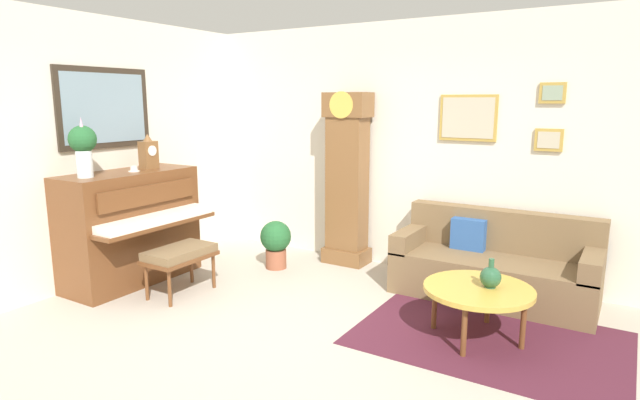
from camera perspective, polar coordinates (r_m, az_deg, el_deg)
ground_plane at (r=4.40m, az=-4.17°, el=-15.92°), size 6.40×6.00×0.10m
wall_left at (r=5.88m, az=-25.46°, el=4.74°), size 0.13×4.90×2.80m
wall_back at (r=6.06m, az=9.13°, el=5.73°), size 5.30×0.13×2.80m
area_rug at (r=4.65m, az=17.97°, el=-14.18°), size 2.10×1.50×0.01m
piano at (r=5.91m, az=-19.93°, el=-2.75°), size 0.87×1.44×1.20m
piano_bench at (r=5.42m, az=-15.08°, el=-5.84°), size 0.42×0.70×0.48m
grandfather_clock at (r=6.14m, az=2.99°, el=1.80°), size 0.52×0.34×2.03m
couch at (r=5.48m, az=18.53°, el=-6.88°), size 1.90×0.80×0.84m
coffee_table at (r=4.47m, az=16.95°, el=-9.48°), size 0.88×0.88×0.44m
mantel_clock at (r=5.97m, az=-18.27°, el=4.90°), size 0.13×0.18×0.38m
flower_vase at (r=5.49m, az=-24.53°, el=5.50°), size 0.26×0.26×0.58m
teacup at (r=5.79m, az=-19.70°, el=3.18°), size 0.12×0.12×0.06m
green_jug at (r=4.45m, az=18.18°, el=-8.01°), size 0.17×0.17×0.24m
potted_plant at (r=6.08m, az=-4.87°, el=-4.52°), size 0.36×0.36×0.56m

